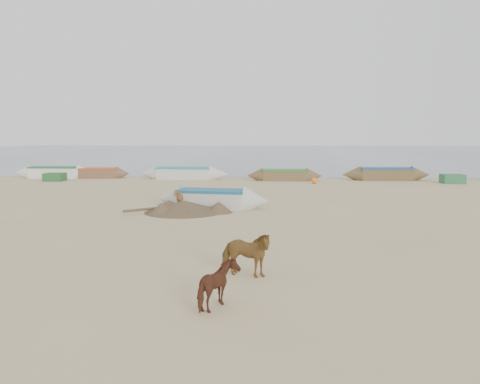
# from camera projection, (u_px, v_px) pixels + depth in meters

# --- Properties ---
(ground) EXTENTS (140.00, 140.00, 0.00)m
(ground) POSITION_uv_depth(u_px,v_px,m) (233.00, 234.00, 16.24)
(ground) COLOR tan
(ground) RESTS_ON ground
(sea) EXTENTS (160.00, 160.00, 0.00)m
(sea) POSITION_uv_depth(u_px,v_px,m) (264.00, 152.00, 97.48)
(sea) COLOR slate
(sea) RESTS_ON ground
(cow_adult) EXTENTS (1.46, 0.98, 1.13)m
(cow_adult) POSITION_uv_depth(u_px,v_px,m) (245.00, 254.00, 11.31)
(cow_adult) COLOR brown
(cow_adult) RESTS_ON ground
(calf_front) EXTENTS (1.09, 1.03, 0.96)m
(calf_front) POSITION_uv_depth(u_px,v_px,m) (182.00, 199.00, 21.79)
(calf_front) COLOR brown
(calf_front) RESTS_ON ground
(calf_right) EXTENTS (0.80, 0.94, 0.94)m
(calf_right) POSITION_uv_depth(u_px,v_px,m) (220.00, 286.00, 9.23)
(calf_right) COLOR #532B1A
(calf_right) RESTS_ON ground
(near_canoe) EXTENTS (5.54, 2.12, 0.87)m
(near_canoe) POSITION_uv_depth(u_px,v_px,m) (212.00, 199.00, 22.16)
(near_canoe) COLOR beige
(near_canoe) RESTS_ON ground
(debris_pile) EXTENTS (3.60, 3.60, 0.52)m
(debris_pile) POSITION_uv_depth(u_px,v_px,m) (184.00, 206.00, 20.96)
(debris_pile) COLOR brown
(debris_pile) RESTS_ON ground
(waterline_canoes) EXTENTS (57.91, 2.66, 0.97)m
(waterline_canoes) POSITION_uv_depth(u_px,v_px,m) (243.00, 174.00, 36.50)
(waterline_canoes) COLOR brown
(waterline_canoes) RESTS_ON ground
(beach_clutter) EXTENTS (47.26, 4.14, 0.64)m
(beach_clutter) POSITION_uv_depth(u_px,v_px,m) (310.00, 177.00, 34.89)
(beach_clutter) COLOR #285A29
(beach_clutter) RESTS_ON ground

